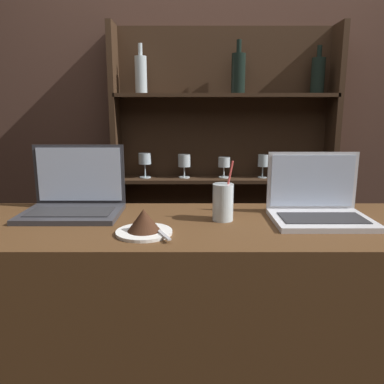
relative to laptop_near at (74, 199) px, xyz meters
name	(u,v)px	position (x,y,z in m)	size (l,w,h in m)	color
bar_counter	(241,358)	(0.61, -0.12, -0.57)	(2.04, 0.54, 1.03)	#4C3019
back_wall	(222,120)	(0.61, 0.88, 0.27)	(7.00, 0.06, 2.70)	#4C3328
back_shelf	(222,186)	(0.61, 0.80, -0.11)	(1.23, 0.18, 1.85)	#332114
laptop_near	(74,199)	(0.00, 0.00, 0.00)	(0.34, 0.25, 0.24)	#333338
laptop_far	(317,206)	(0.87, -0.08, -0.01)	(0.32, 0.24, 0.23)	silver
cake_plate	(143,224)	(0.28, -0.24, -0.02)	(0.18, 0.18, 0.08)	white
water_glass	(222,202)	(0.54, -0.09, 0.01)	(0.07, 0.07, 0.21)	silver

